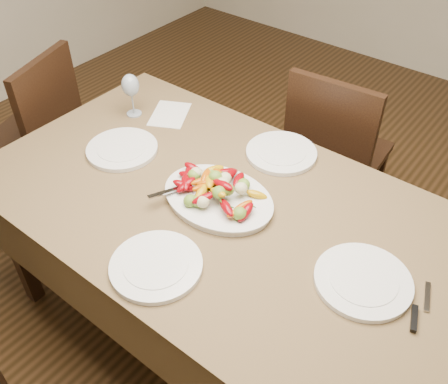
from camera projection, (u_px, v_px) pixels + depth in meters
floor at (206, 338)px, 2.22m from camera, size 6.00×6.00×0.00m
dining_table at (224, 274)px, 2.02m from camera, size 1.84×1.04×0.76m
chair_far at (338, 152)px, 2.47m from camera, size 0.45×0.45×0.95m
chair_left at (29, 140)px, 2.55m from camera, size 0.53×0.53×0.95m
serving_platter at (218, 199)px, 1.77m from camera, size 0.41×0.30×0.02m
roasted_vegetables at (218, 187)px, 1.73m from camera, size 0.34×0.23×0.09m
serving_spoon at (197, 189)px, 1.75m from camera, size 0.28×0.15×0.03m
plate_left at (122, 149)px, 2.00m from camera, size 0.28×0.28×0.02m
plate_right at (363, 281)px, 1.50m from camera, size 0.29×0.29×0.02m
plate_far at (281, 153)px, 1.98m from camera, size 0.28×0.28×0.02m
plate_near at (156, 266)px, 1.54m from camera, size 0.29×0.29×0.02m
wine_glass at (132, 94)px, 2.14m from camera, size 0.08×0.08×0.20m
menu_card at (170, 114)px, 2.21m from camera, size 0.23×0.26×0.00m
table_knife at (420, 309)px, 1.43m from camera, size 0.08×0.19×0.01m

